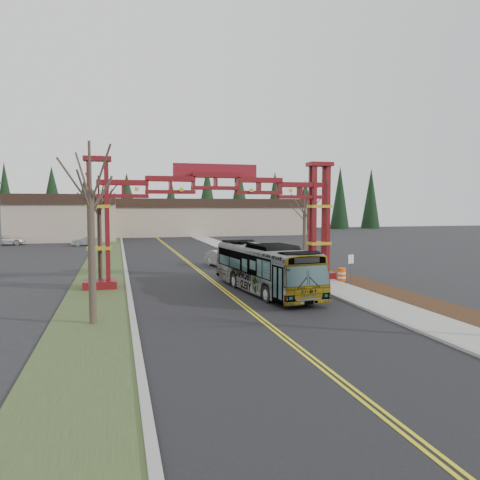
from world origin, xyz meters
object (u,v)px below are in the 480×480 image
object	(u,v)px
transit_bus	(265,268)
bare_tree_median_far	(106,202)
light_pole_far	(0,209)
retail_building_east	(202,216)
street_sign	(351,264)
gateway_arch	(216,201)
barrel_north	(322,267)
silver_sedan	(223,259)
parked_car_far_b	(6,240)
bare_tree_right_far	(305,211)
barrel_south	(342,275)
bare_tree_median_mid	(99,205)
barrel_mid	(323,268)
parked_car_far_a	(87,241)
bare_tree_median_near	(90,191)

from	to	relation	value
transit_bus	bare_tree_median_far	bearing A→B (deg)	104.72
light_pole_far	transit_bus	bearing A→B (deg)	-59.78
retail_building_east	street_sign	bearing A→B (deg)	-90.96
gateway_arch	barrel_north	xyz separation A→B (m)	(9.98, 3.71, -5.50)
silver_sedan	parked_car_far_b	world-z (taller)	silver_sedan
transit_bus	bare_tree_right_far	distance (m)	14.36
transit_bus	street_sign	bearing A→B (deg)	-1.34
bare_tree_right_far	barrel_south	size ratio (longest dim) A/B	6.74
silver_sedan	barrel_north	size ratio (longest dim) A/B	4.79
bare_tree_right_far	parked_car_far_b	bearing A→B (deg)	134.16
bare_tree_median_mid	silver_sedan	bearing A→B (deg)	37.84
transit_bus	barrel_mid	world-z (taller)	transit_bus
bare_tree_median_mid	barrel_mid	world-z (taller)	bare_tree_median_mid
bare_tree_right_far	silver_sedan	bearing A→B (deg)	167.98
transit_bus	parked_car_far_a	bearing A→B (deg)	101.49
transit_bus	bare_tree_median_near	size ratio (longest dim) A/B	1.34
gateway_arch	retail_building_east	world-z (taller)	gateway_arch
bare_tree_median_mid	barrel_north	xyz separation A→B (m)	(17.98, 2.70, -5.24)
parked_car_far_b	silver_sedan	bearing A→B (deg)	-146.29
bare_tree_right_far	light_pole_far	bearing A→B (deg)	136.19
bare_tree_median_near	street_sign	world-z (taller)	bare_tree_median_near
barrel_north	barrel_mid	bearing A→B (deg)	-112.06
gateway_arch	light_pole_far	bearing A→B (deg)	120.14
light_pole_far	silver_sedan	bearing A→B (deg)	-49.70
transit_bus	parked_car_far_b	size ratio (longest dim) A/B	2.25
bare_tree_median_mid	barrel_north	distance (m)	18.92
bare_tree_median_mid	barrel_mid	size ratio (longest dim) A/B	7.51
bare_tree_median_mid	barrel_south	size ratio (longest dim) A/B	7.20
gateway_arch	parked_car_far_b	distance (m)	46.87
barrel_south	gateway_arch	bearing A→B (deg)	170.11
silver_sedan	bare_tree_median_far	distance (m)	17.84
gateway_arch	barrel_north	distance (m)	11.98
barrel_mid	parked_car_far_a	bearing A→B (deg)	120.80
transit_bus	street_sign	size ratio (longest dim) A/B	5.16
silver_sedan	barrel_mid	size ratio (longest dim) A/B	4.54
street_sign	bare_tree_right_far	bearing A→B (deg)	84.31
transit_bus	silver_sedan	xyz separation A→B (m)	(0.18, 13.23, -0.84)
silver_sedan	barrel_south	xyz separation A→B (m)	(6.56, -10.82, -0.23)
parked_car_far_a	street_sign	bearing A→B (deg)	22.48
street_sign	barrel_south	distance (m)	2.11
retail_building_east	bare_tree_median_far	distance (m)	43.39
parked_car_far_b	parked_car_far_a	bearing A→B (deg)	-114.14
parked_car_far_a	barrel_south	xyz separation A→B (m)	(20.14, -38.45, -0.16)
transit_bus	bare_tree_median_far	size ratio (longest dim) A/B	1.39
bare_tree_median_near	barrel_north	bearing A→B (deg)	36.95
bare_tree_median_far	street_sign	distance (m)	31.30
retail_building_east	parked_car_far_b	size ratio (longest dim) A/B	7.38
street_sign	gateway_arch	bearing A→B (deg)	159.12
bare_tree_median_near	bare_tree_median_mid	xyz separation A→B (m)	(0.00, 10.83, -0.60)
barrel_south	parked_car_far_a	bearing A→B (deg)	117.64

